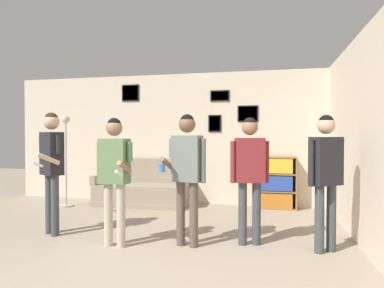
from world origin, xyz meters
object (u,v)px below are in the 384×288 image
(bookshelf, at_px, (274,183))
(person_watcher_holding_cup, at_px, (187,165))
(person_player_foreground_left, at_px, (52,159))
(person_spectator_far_right, at_px, (326,168))
(bottle_on_floor, at_px, (111,206))
(person_player_foreground_center, at_px, (114,168))
(person_spectator_near_bookshelf, at_px, (250,167))
(couch, at_px, (142,190))
(floor_lamp, at_px, (66,153))
(drinking_cup, at_px, (265,153))

(bookshelf, height_order, person_watcher_holding_cup, person_watcher_holding_cup)
(person_player_foreground_left, xyz_separation_m, person_spectator_far_right, (3.65, 0.07, -0.06))
(person_watcher_holding_cup, distance_m, bottle_on_floor, 2.67)
(person_player_foreground_center, relative_size, bottle_on_floor, 6.95)
(person_player_foreground_center, distance_m, person_spectator_near_bookshelf, 1.72)
(couch, height_order, person_watcher_holding_cup, person_watcher_holding_cup)
(floor_lamp, relative_size, person_player_foreground_left, 1.05)
(person_player_foreground_left, distance_m, person_spectator_far_right, 3.65)
(person_player_foreground_left, distance_m, person_player_foreground_center, 1.13)
(couch, height_order, person_spectator_far_right, person_spectator_far_right)
(floor_lamp, bearing_deg, person_player_foreground_left, -62.47)
(person_player_foreground_center, bearing_deg, bottle_on_floor, 117.36)
(drinking_cup, bearing_deg, person_player_foreground_left, -139.23)
(floor_lamp, relative_size, bottle_on_floor, 7.76)
(person_spectator_near_bookshelf, relative_size, person_spectator_far_right, 0.99)
(bookshelf, xyz_separation_m, bottle_on_floor, (-2.97, -0.91, -0.41))
(person_player_foreground_center, height_order, person_spectator_far_right, person_spectator_far_right)
(person_player_foreground_left, distance_m, bottle_on_floor, 1.87)
(person_player_foreground_center, bearing_deg, bookshelf, 54.38)
(person_player_foreground_left, relative_size, person_spectator_far_right, 1.05)
(bottle_on_floor, bearing_deg, person_player_foreground_center, -62.64)
(floor_lamp, bearing_deg, person_spectator_far_right, -20.69)
(couch, distance_m, person_watcher_holding_cup, 2.92)
(couch, distance_m, bottle_on_floor, 0.83)
(bookshelf, relative_size, drinking_cup, 8.70)
(person_player_foreground_left, xyz_separation_m, person_spectator_near_bookshelf, (2.75, 0.16, -0.07))
(bookshelf, bearing_deg, person_player_foreground_left, -140.98)
(person_player_foreground_center, xyz_separation_m, drinking_cup, (1.82, 2.79, 0.07))
(floor_lamp, height_order, person_spectator_far_right, floor_lamp)
(person_player_foreground_center, bearing_deg, person_player_foreground_left, 165.27)
(person_player_foreground_left, height_order, bottle_on_floor, person_player_foreground_left)
(person_spectator_far_right, xyz_separation_m, bottle_on_floor, (-3.53, 1.53, -0.92))
(drinking_cup, bearing_deg, person_spectator_near_bookshelf, -93.89)
(bookshelf, distance_m, drinking_cup, 0.59)
(bookshelf, bearing_deg, drinking_cup, 179.95)
(floor_lamp, bearing_deg, drinking_cup, 10.42)
(couch, xyz_separation_m, person_player_foreground_left, (-0.46, -2.31, 0.77))
(person_player_foreground_center, relative_size, drinking_cup, 14.06)
(person_spectator_near_bookshelf, bearing_deg, person_spectator_far_right, -5.96)
(bookshelf, bearing_deg, floor_lamp, -170.05)
(person_spectator_near_bookshelf, xyz_separation_m, person_spectator_far_right, (0.90, -0.09, 0.01))
(person_player_foreground_left, bearing_deg, bookshelf, 39.02)
(floor_lamp, bearing_deg, person_watcher_holding_cup, -32.75)
(couch, height_order, floor_lamp, floor_lamp)
(bookshelf, bearing_deg, person_player_foreground_center, -125.62)
(person_watcher_holding_cup, bearing_deg, bookshelf, 66.70)
(bookshelf, xyz_separation_m, person_spectator_near_bookshelf, (-0.34, -2.35, 0.50))
(floor_lamp, bearing_deg, person_player_foreground_center, -45.79)
(couch, height_order, bookshelf, bookshelf)
(person_player_foreground_left, bearing_deg, person_spectator_far_right, 1.05)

